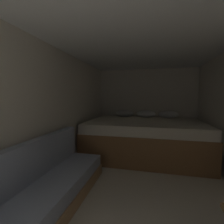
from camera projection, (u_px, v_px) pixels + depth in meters
The scene contains 6 objects.
ground_plane at pixel (139, 191), 2.30m from camera, with size 6.85×6.85×0.00m, color beige.
wall_back at pixel (146, 107), 4.58m from camera, with size 2.71×0.05×2.07m, color beige.
wall_left at pixel (52, 115), 2.52m from camera, with size 0.05×4.85×2.07m, color beige.
ceiling_slab at pixel (142, 36), 2.12m from camera, with size 2.71×4.85×0.05m, color white.
bed at pixel (145, 137), 3.74m from camera, with size 2.49×1.73×0.97m.
sofa_left at pixel (40, 193), 1.83m from camera, with size 0.61×2.27×0.79m.
Camera 1 is at (0.15, -0.34, 1.31)m, focal length 26.42 mm.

